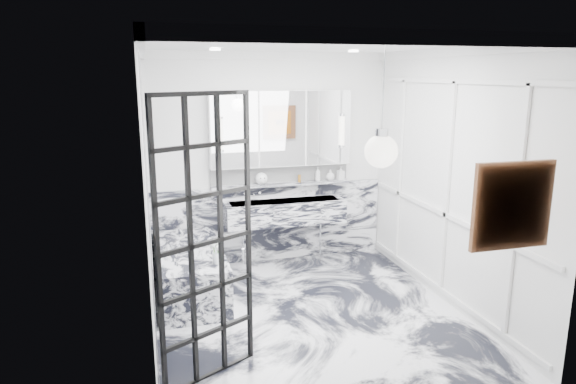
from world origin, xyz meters
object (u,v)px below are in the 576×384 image
object	(u,v)px
crittall_door	(206,243)
trough_sink	(285,212)
mirror_cabinet	(281,129)
bathtub	(190,272)

from	to	relation	value
crittall_door	trough_sink	size ratio (longest dim) A/B	1.49
crittall_door	mirror_cabinet	bearing A→B (deg)	34.73
trough_sink	bathtub	xyz separation A→B (m)	(-1.33, -0.66, -0.45)
crittall_door	mirror_cabinet	world-z (taller)	crittall_door
crittall_door	trough_sink	bearing A→B (deg)	33.11
mirror_cabinet	crittall_door	bearing A→B (deg)	-116.92
crittall_door	bathtub	size ratio (longest dim) A/B	1.44
mirror_cabinet	bathtub	size ratio (longest dim) A/B	1.15
trough_sink	mirror_cabinet	xyz separation A→B (m)	(-0.00, 0.17, 1.09)
trough_sink	mirror_cabinet	world-z (taller)	mirror_cabinet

